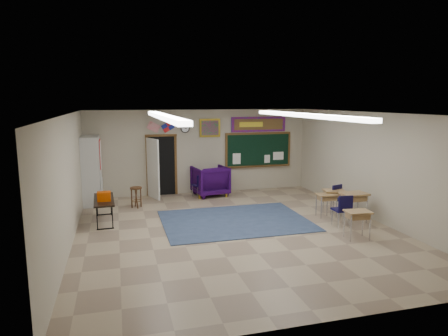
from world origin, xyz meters
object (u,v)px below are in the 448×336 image
object	(u,v)px
student_desk_front_right	(334,201)
student_desk_front_left	(326,204)
folding_table	(104,209)
wingback_armchair	(210,181)
wooden_stool	(136,197)

from	to	relation	value
student_desk_front_right	student_desk_front_left	bearing A→B (deg)	-138.22
student_desk_front_left	student_desk_front_right	xyz separation A→B (m)	(0.36, 0.21, 0.03)
student_desk_front_left	folding_table	distance (m)	6.27
wingback_armchair	student_desk_front_left	distance (m)	4.36
wingback_armchair	student_desk_front_left	world-z (taller)	wingback_armchair
student_desk_front_left	wooden_stool	xyz separation A→B (m)	(-5.23, 2.47, -0.04)
student_desk_front_right	folding_table	world-z (taller)	folding_table
wingback_armchair	student_desk_front_right	size ratio (longest dim) A/B	1.58
wooden_stool	student_desk_front_left	bearing A→B (deg)	-25.24
wingback_armchair	student_desk_front_left	size ratio (longest dim) A/B	1.71
student_desk_front_right	wooden_stool	size ratio (longest dim) A/B	1.12
wingback_armchair	wooden_stool	size ratio (longest dim) A/B	1.78
wingback_armchair	wooden_stool	bearing A→B (deg)	12.69
student_desk_front_left	wingback_armchair	bearing A→B (deg)	130.26
student_desk_front_left	student_desk_front_right	bearing A→B (deg)	34.17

